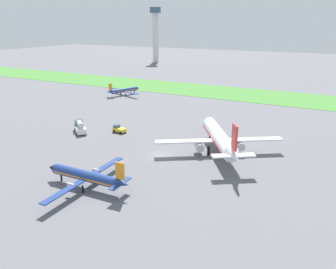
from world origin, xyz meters
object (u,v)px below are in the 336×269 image
(control_tower, at_px, (155,30))
(pushback_tug_midfield, at_px, (119,129))
(airplane_taxiing_turboprop, at_px, (124,90))
(airplane_foreground_turboprop, at_px, (86,176))
(fuel_truck_near_gate, at_px, (80,127))
(airplane_midfield_jet, at_px, (219,138))

(control_tower, bearing_deg, pushback_tug_midfield, -63.75)
(airplane_taxiing_turboprop, xyz_separation_m, pushback_tug_midfield, (27.34, -41.86, -1.11))
(airplane_taxiing_turboprop, relative_size, control_tower, 0.45)
(airplane_foreground_turboprop, relative_size, control_tower, 0.55)
(fuel_truck_near_gate, distance_m, pushback_tug_midfield, 10.60)
(fuel_truck_near_gate, height_order, control_tower, control_tower)
(airplane_taxiing_turboprop, relative_size, airplane_midfield_jet, 0.69)
(airplane_taxiing_turboprop, height_order, pushback_tug_midfield, airplane_taxiing_turboprop)
(airplane_midfield_jet, xyz_separation_m, pushback_tug_midfield, (-29.46, 2.32, -2.80))
(airplane_midfield_jet, distance_m, pushback_tug_midfield, 29.68)
(pushback_tug_midfield, relative_size, control_tower, 0.10)
(airplane_foreground_turboprop, bearing_deg, control_tower, -64.83)
(airplane_midfield_jet, bearing_deg, airplane_foreground_turboprop, 117.78)
(fuel_truck_near_gate, xyz_separation_m, pushback_tug_midfield, (9.32, 5.01, -0.67))
(airplane_foreground_turboprop, height_order, fuel_truck_near_gate, airplane_foreground_turboprop)
(airplane_midfield_jet, height_order, fuel_truck_near_gate, airplane_midfield_jet)
(pushback_tug_midfield, height_order, control_tower, control_tower)
(airplane_foreground_turboprop, xyz_separation_m, control_tower, (-90.16, 183.95, 20.48))
(airplane_foreground_turboprop, distance_m, pushback_tug_midfield, 32.70)
(airplane_midfield_jet, bearing_deg, fuel_truck_near_gate, 61.38)
(airplane_taxiing_turboprop, relative_size, airplane_foreground_turboprop, 0.83)
(airplane_midfield_jet, height_order, control_tower, control_tower)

